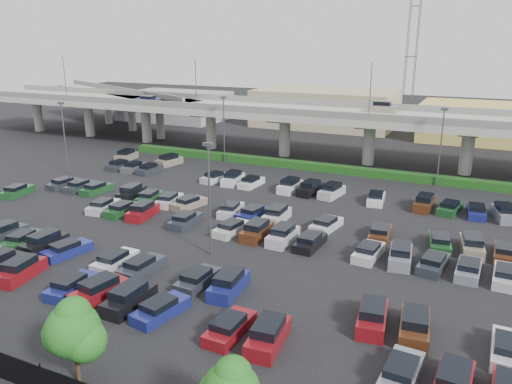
% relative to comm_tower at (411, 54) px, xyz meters
% --- Properties ---
extents(ground, '(280.00, 280.00, 0.00)m').
position_rel_comm_tower_xyz_m(ground, '(-4.00, -74.00, -15.61)').
color(ground, black).
extents(overpass, '(150.00, 13.00, 15.80)m').
position_rel_comm_tower_xyz_m(overpass, '(-4.17, -42.01, -8.64)').
color(overpass, gray).
rests_on(overpass, ground).
extents(on_ramp, '(50.93, 30.13, 8.80)m').
position_rel_comm_tower_xyz_m(on_ramp, '(-56.10, -30.95, -8.76)').
color(on_ramp, gray).
rests_on(on_ramp, ground).
extents(hedge, '(66.00, 1.60, 1.10)m').
position_rel_comm_tower_xyz_m(hedge, '(-4.00, -49.00, -15.06)').
color(hedge, '#194113').
rests_on(hedge, ground).
extents(fence, '(70.00, 0.10, 2.00)m').
position_rel_comm_tower_xyz_m(fence, '(-4.05, -102.00, -14.71)').
color(fence, black).
rests_on(fence, ground).
extents(tree_row, '(65.07, 3.66, 5.94)m').
position_rel_comm_tower_xyz_m(tree_row, '(-3.30, -100.53, -12.09)').
color(tree_row, '#332316').
rests_on(tree_row, ground).
extents(parked_cars, '(62.99, 41.67, 1.67)m').
position_rel_comm_tower_xyz_m(parked_cars, '(-4.47, -77.94, -14.99)').
color(parked_cars, '#4B2714').
rests_on(parked_cars, ground).
extents(light_poles, '(66.90, 48.38, 10.30)m').
position_rel_comm_tower_xyz_m(light_poles, '(-8.12, -72.00, -9.37)').
color(light_poles, '#4A4A4F').
rests_on(light_poles, ground).
extents(distant_buildings, '(138.00, 24.00, 9.00)m').
position_rel_comm_tower_xyz_m(distant_buildings, '(8.38, -12.19, -11.87)').
color(distant_buildings, gray).
rests_on(distant_buildings, ground).
extents(comm_tower, '(2.40, 2.40, 30.00)m').
position_rel_comm_tower_xyz_m(comm_tower, '(0.00, 0.00, 0.00)').
color(comm_tower, '#4A4A4F').
rests_on(comm_tower, ground).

